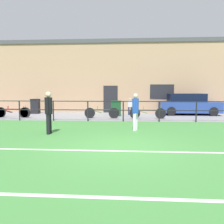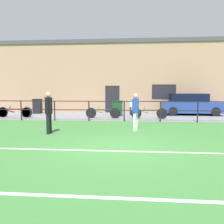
# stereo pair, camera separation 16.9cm
# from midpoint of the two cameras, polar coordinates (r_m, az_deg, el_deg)

# --- Properties ---
(ground) EXTENTS (60.00, 44.00, 0.04)m
(ground) POSITION_cam_midpoint_polar(r_m,az_deg,el_deg) (7.11, 0.95, -8.93)
(ground) COLOR #42843D
(field_line_touchline) EXTENTS (36.00, 0.11, 0.00)m
(field_line_touchline) POSITION_cam_midpoint_polar(r_m,az_deg,el_deg) (6.72, 0.76, -9.59)
(field_line_touchline) COLOR white
(field_line_touchline) RESTS_ON ground
(field_line_hash) EXTENTS (36.00, 0.11, 0.00)m
(field_line_hash) POSITION_cam_midpoint_polar(r_m,az_deg,el_deg) (3.99, -1.82, -20.35)
(field_line_hash) COLOR white
(field_line_hash) RESTS_ON ground
(pavement_strip) EXTENTS (48.00, 5.00, 0.02)m
(pavement_strip) POSITION_cam_midpoint_polar(r_m,az_deg,el_deg) (15.49, 2.68, -1.06)
(pavement_strip) COLOR gray
(pavement_strip) RESTS_ON ground
(perimeter_fence) EXTENTS (36.07, 0.07, 1.15)m
(perimeter_fence) POSITION_cam_midpoint_polar(r_m,az_deg,el_deg) (12.93, 2.42, 0.96)
(perimeter_fence) COLOR black
(perimeter_fence) RESTS_ON ground
(clubhouse_facade) EXTENTS (28.00, 2.56, 5.64)m
(clubhouse_facade) POSITION_cam_midpoint_polar(r_m,az_deg,el_deg) (19.12, 2.99, 8.62)
(clubhouse_facade) COLOR tan
(clubhouse_facade) RESTS_ON ground
(player_goalkeeper) EXTENTS (0.30, 0.46, 1.68)m
(player_goalkeeper) POSITION_cam_midpoint_polar(r_m,az_deg,el_deg) (9.56, -15.85, 0.48)
(player_goalkeeper) COLOR black
(player_goalkeeper) RESTS_ON ground
(player_striker) EXTENTS (0.28, 0.42, 1.60)m
(player_striker) POSITION_cam_midpoint_polar(r_m,az_deg,el_deg) (10.03, 5.32, 0.61)
(player_striker) COLOR white
(player_striker) RESTS_ON ground
(spectator_child) EXTENTS (0.32, 0.21, 1.18)m
(spectator_child) POSITION_cam_midpoint_polar(r_m,az_deg,el_deg) (16.19, 4.18, 1.63)
(spectator_child) COLOR #232D4C
(spectator_child) RESTS_ON pavement_strip
(parked_car_red) EXTENTS (4.11, 1.95, 1.49)m
(parked_car_red) POSITION_cam_midpoint_polar(r_m,az_deg,el_deg) (17.32, 18.02, 1.76)
(parked_car_red) COLOR #28428E
(parked_car_red) RESTS_ON pavement_strip
(bicycle_parked_1) EXTENTS (2.20, 0.04, 0.74)m
(bicycle_parked_1) POSITION_cam_midpoint_polar(r_m,az_deg,el_deg) (14.19, 8.43, -0.28)
(bicycle_parked_1) COLOR black
(bicycle_parked_1) RESTS_ON pavement_strip
(bicycle_parked_2) EXTENTS (2.28, 0.04, 0.75)m
(bicycle_parked_2) POSITION_cam_midpoint_polar(r_m,az_deg,el_deg) (15.97, -23.51, -0.03)
(bicycle_parked_2) COLOR black
(bicycle_parked_2) RESTS_ON pavement_strip
(bicycle_parked_3) EXTENTS (2.16, 0.04, 0.72)m
(bicycle_parked_3) POSITION_cam_midpoint_polar(r_m,az_deg,el_deg) (16.00, -23.75, -0.09)
(bicycle_parked_3) COLOR black
(bicycle_parked_3) RESTS_ON pavement_strip
(bicycle_parked_4) EXTENTS (2.16, 0.04, 0.75)m
(bicycle_parked_4) POSITION_cam_midpoint_polar(r_m,az_deg,el_deg) (14.26, -2.88, -0.20)
(bicycle_parked_4) COLOR black
(bicycle_parked_4) RESTS_ON pavement_strip
(trash_bin_0) EXTENTS (0.69, 0.58, 1.03)m
(trash_bin_0) POSITION_cam_midpoint_polar(r_m,az_deg,el_deg) (15.56, 0.69, 0.94)
(trash_bin_0) COLOR #194C28
(trash_bin_0) RESTS_ON pavement_strip
(trash_bin_1) EXTENTS (0.60, 0.51, 1.09)m
(trash_bin_1) POSITION_cam_midpoint_polar(r_m,az_deg,el_deg) (18.05, -18.63, 1.36)
(trash_bin_1) COLOR black
(trash_bin_1) RESTS_ON pavement_strip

